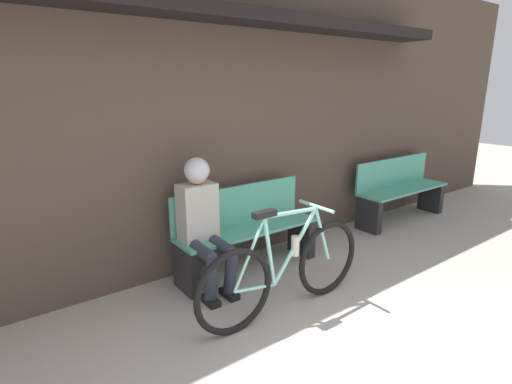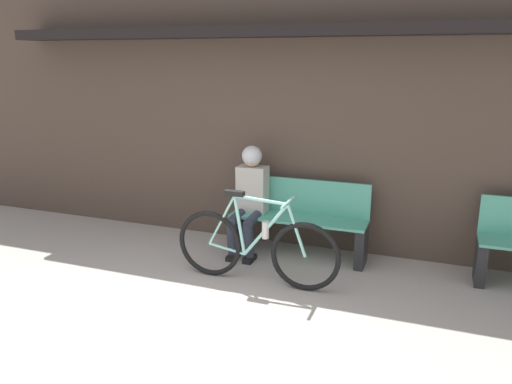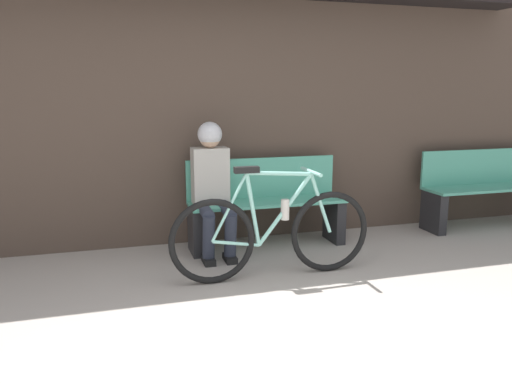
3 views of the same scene
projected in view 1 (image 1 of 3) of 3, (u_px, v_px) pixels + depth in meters
storefront_wall at (186, 108)px, 3.81m from camera, size 12.00×0.56×3.20m
park_bench_near at (247, 232)px, 4.12m from camera, size 1.55×0.42×0.88m
bicycle at (286, 270)px, 3.34m from camera, size 1.73×0.40×0.95m
person_seated at (202, 216)px, 3.63m from camera, size 0.34×0.59×1.26m
park_bench_far at (400, 192)px, 5.65m from camera, size 1.58×0.42×0.88m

